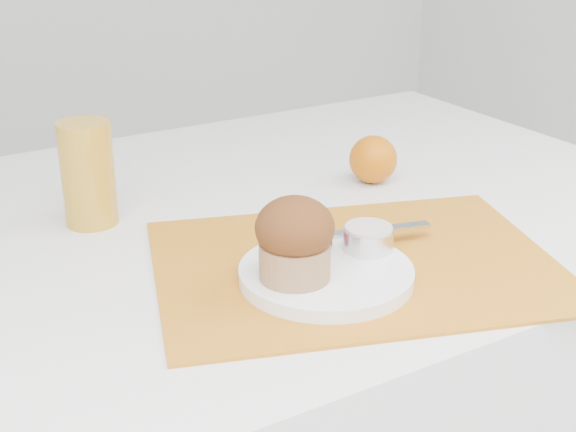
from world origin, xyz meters
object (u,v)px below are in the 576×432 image
juice_glass (88,174)px  muffin (295,239)px  orange (373,159)px  plate (326,274)px

juice_glass → muffin: bearing=-67.3°
muffin → orange: bearing=40.4°
orange → juice_glass: (-0.39, 0.06, 0.03)m
muffin → plate: bearing=2.7°
plate → muffin: (-0.04, -0.00, 0.05)m
orange → muffin: (-0.27, -0.23, 0.03)m
plate → orange: size_ratio=2.75×
orange → juice_glass: juice_glass is taller
plate → orange: 0.32m
orange → muffin: bearing=-139.6°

